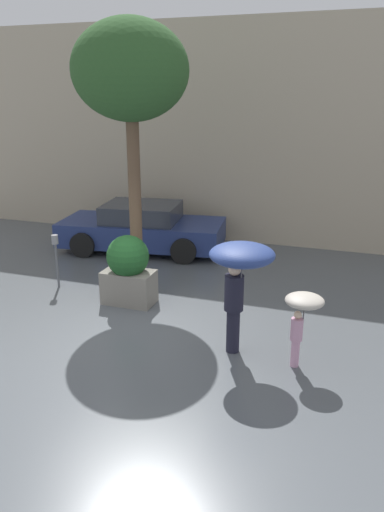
{
  "coord_description": "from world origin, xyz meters",
  "views": [
    {
      "loc": [
        3.74,
        -7.24,
        4.14
      ],
      "look_at": [
        0.71,
        1.6,
        1.05
      ],
      "focal_mm": 35.0,
      "sensor_mm": 36.0,
      "label": 1
    }
  ],
  "objects_px": {
    "planter_box": "(128,269)",
    "street_tree": "(130,73)",
    "person_child": "(302,310)",
    "person_adult": "(240,266)",
    "parking_meter": "(56,250)",
    "parked_car_near": "(142,228)"
  },
  "relations": [
    {
      "from": "person_adult",
      "to": "parking_meter",
      "type": "xyz_separation_m",
      "value": [
        -4.49,
        1.61,
        -0.67
      ]
    },
    {
      "from": "planter_box",
      "to": "parking_meter",
      "type": "relative_size",
      "value": 1.2
    },
    {
      "from": "person_adult",
      "to": "person_child",
      "type": "height_order",
      "value": "person_adult"
    },
    {
      "from": "person_adult",
      "to": "person_child",
      "type": "relative_size",
      "value": 1.56
    },
    {
      "from": "planter_box",
      "to": "street_tree",
      "type": "bearing_deg",
      "value": 107.13
    },
    {
      "from": "street_tree",
      "to": "person_adult",
      "type": "bearing_deg",
      "value": -40.3
    },
    {
      "from": "person_adult",
      "to": "parking_meter",
      "type": "distance_m",
      "value": 4.82
    },
    {
      "from": "person_child",
      "to": "parked_car_near",
      "type": "relative_size",
      "value": 0.27
    },
    {
      "from": "planter_box",
      "to": "street_tree",
      "type": "height_order",
      "value": "street_tree"
    },
    {
      "from": "person_adult",
      "to": "person_child",
      "type": "xyz_separation_m",
      "value": [
        1.01,
        -0.08,
        -0.56
      ]
    },
    {
      "from": "person_child",
      "to": "planter_box",
      "type": "bearing_deg",
      "value": 145.22
    },
    {
      "from": "person_child",
      "to": "parked_car_near",
      "type": "bearing_deg",
      "value": 121.71
    },
    {
      "from": "planter_box",
      "to": "parked_car_near",
      "type": "height_order",
      "value": "planter_box"
    },
    {
      "from": "planter_box",
      "to": "person_adult",
      "type": "bearing_deg",
      "value": -26.85
    },
    {
      "from": "person_child",
      "to": "parked_car_near",
      "type": "distance_m",
      "value": 6.87
    },
    {
      "from": "planter_box",
      "to": "person_child",
      "type": "relative_size",
      "value": 1.17
    },
    {
      "from": "person_adult",
      "to": "parking_meter",
      "type": "bearing_deg",
      "value": -173.37
    },
    {
      "from": "person_adult",
      "to": "parking_meter",
      "type": "height_order",
      "value": "person_adult"
    },
    {
      "from": "person_child",
      "to": "parked_car_near",
      "type": "height_order",
      "value": "parked_car_near"
    },
    {
      "from": "street_tree",
      "to": "parking_meter",
      "type": "relative_size",
      "value": 4.66
    },
    {
      "from": "planter_box",
      "to": "person_adult",
      "type": "distance_m",
      "value": 3.04
    },
    {
      "from": "parking_meter",
      "to": "person_child",
      "type": "bearing_deg",
      "value": -17.09
    }
  ]
}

